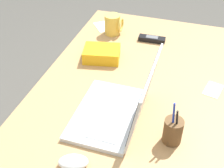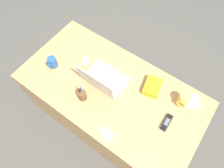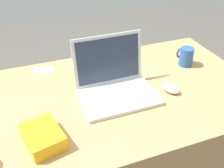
% 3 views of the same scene
% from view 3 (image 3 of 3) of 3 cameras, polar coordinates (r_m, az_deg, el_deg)
% --- Properties ---
extents(desk, '(1.57, 0.82, 0.70)m').
position_cam_3_polar(desk, '(1.48, -2.77, -13.65)').
color(desk, tan).
rests_on(desk, ground).
extents(laptop, '(0.35, 0.28, 0.25)m').
position_cam_3_polar(laptop, '(1.23, 0.68, -0.03)').
color(laptop, silver).
rests_on(laptop, desk).
extents(computer_mouse, '(0.09, 0.11, 0.04)m').
position_cam_3_polar(computer_mouse, '(1.29, 12.40, -0.84)').
color(computer_mouse, white).
rests_on(computer_mouse, desk).
extents(coffee_mug_white, '(0.07, 0.09, 0.10)m').
position_cam_3_polar(coffee_mug_white, '(1.52, 15.52, 5.75)').
color(coffee_mug_white, '#26518C').
rests_on(coffee_mug_white, desk).
extents(pen_holder, '(0.07, 0.07, 0.18)m').
position_cam_3_polar(pen_holder, '(1.41, -0.51, 4.72)').
color(pen_holder, brown).
rests_on(pen_holder, desk).
extents(snack_bag, '(0.16, 0.19, 0.06)m').
position_cam_3_polar(snack_bag, '(1.04, -14.58, -10.84)').
color(snack_bag, '#F2AD19').
rests_on(snack_bag, desk).
extents(paper_note_near_laptop, '(0.11, 0.09, 0.00)m').
position_cam_3_polar(paper_note_near_laptop, '(1.48, -14.46, 2.89)').
color(paper_note_near_laptop, white).
rests_on(paper_note_near_laptop, desk).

